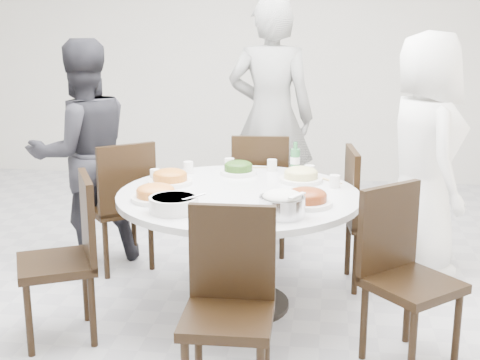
# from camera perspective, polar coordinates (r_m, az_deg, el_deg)

# --- Properties ---
(floor) EXTENTS (6.00, 6.00, 0.01)m
(floor) POSITION_cam_1_polar(r_m,az_deg,el_deg) (4.72, -3.30, -8.67)
(floor) COLOR #BBBBC0
(floor) RESTS_ON ground
(wall_back) EXTENTS (6.00, 0.01, 2.80)m
(wall_back) POSITION_cam_1_polar(r_m,az_deg,el_deg) (7.32, 1.09, 10.94)
(wall_back) COLOR silver
(wall_back) RESTS_ON ground
(dining_table) EXTENTS (1.50, 1.50, 0.75)m
(dining_table) POSITION_cam_1_polar(r_m,az_deg,el_deg) (4.22, -0.09, -6.03)
(dining_table) COLOR silver
(dining_table) RESTS_ON floor
(chair_ne) EXTENTS (0.47, 0.47, 0.95)m
(chair_ne) POSITION_cam_1_polar(r_m,az_deg,el_deg) (4.61, 11.72, -3.22)
(chair_ne) COLOR black
(chair_ne) RESTS_ON floor
(chair_n) EXTENTS (0.45, 0.45, 0.95)m
(chair_n) POSITION_cam_1_polar(r_m,az_deg,el_deg) (5.15, 1.76, -1.04)
(chair_n) COLOR black
(chair_n) RESTS_ON floor
(chair_nw) EXTENTS (0.59, 0.59, 0.95)m
(chair_nw) POSITION_cam_1_polar(r_m,az_deg,el_deg) (4.91, -10.29, -2.07)
(chair_nw) COLOR black
(chair_nw) RESTS_ON floor
(chair_sw) EXTENTS (0.56, 0.56, 0.95)m
(chair_sw) POSITION_cam_1_polar(r_m,az_deg,el_deg) (3.93, -15.45, -6.62)
(chair_sw) COLOR black
(chair_sw) RESTS_ON floor
(chair_s) EXTENTS (0.43, 0.43, 0.95)m
(chair_s) POSITION_cam_1_polar(r_m,az_deg,el_deg) (3.16, -1.09, -11.40)
(chair_s) COLOR black
(chair_s) RESTS_ON floor
(chair_se) EXTENTS (0.59, 0.59, 0.95)m
(chair_se) POSITION_cam_1_polar(r_m,az_deg,el_deg) (3.64, 14.54, -8.30)
(chair_se) COLOR black
(chair_se) RESTS_ON floor
(diner_right) EXTENTS (0.74, 0.95, 1.71)m
(diner_right) POSITION_cam_1_polar(r_m,az_deg,el_deg) (4.84, 15.42, 2.06)
(diner_right) COLOR white
(diner_right) RESTS_ON floor
(diner_middle) EXTENTS (0.73, 0.49, 1.95)m
(diner_middle) POSITION_cam_1_polar(r_m,az_deg,el_deg) (5.54, 2.65, 5.34)
(diner_middle) COLOR black
(diner_middle) RESTS_ON floor
(diner_left) EXTENTS (1.02, 0.98, 1.65)m
(diner_left) POSITION_cam_1_polar(r_m,az_deg,el_deg) (5.00, -13.24, 2.22)
(diner_left) COLOR black
(diner_left) RESTS_ON floor
(dish_greens) EXTENTS (0.25, 0.25, 0.06)m
(dish_greens) POSITION_cam_1_polar(r_m,az_deg,el_deg) (4.56, -0.14, 0.90)
(dish_greens) COLOR white
(dish_greens) RESTS_ON dining_table
(dish_pale) EXTENTS (0.28, 0.28, 0.08)m
(dish_pale) POSITION_cam_1_polar(r_m,az_deg,el_deg) (4.38, 5.22, 0.35)
(dish_pale) COLOR white
(dish_pale) RESTS_ON dining_table
(dish_orange) EXTENTS (0.28, 0.28, 0.08)m
(dish_orange) POSITION_cam_1_polar(r_m,az_deg,el_deg) (4.33, -5.98, 0.17)
(dish_orange) COLOR white
(dish_orange) RESTS_ON dining_table
(dish_redbrown) EXTENTS (0.30, 0.30, 0.07)m
(dish_redbrown) POSITION_cam_1_polar(r_m,az_deg,el_deg) (3.87, 5.72, -1.60)
(dish_redbrown) COLOR white
(dish_redbrown) RESTS_ON dining_table
(dish_tofu) EXTENTS (0.29, 0.29, 0.08)m
(dish_tofu) POSITION_cam_1_polar(r_m,az_deg,el_deg) (3.97, -7.22, -1.20)
(dish_tofu) COLOR white
(dish_tofu) RESTS_ON dining_table
(rice_bowl) EXTENTS (0.25, 0.25, 0.11)m
(rice_bowl) POSITION_cam_1_polar(r_m,az_deg,el_deg) (3.65, 3.61, -2.26)
(rice_bowl) COLOR silver
(rice_bowl) RESTS_ON dining_table
(soup_bowl) EXTENTS (0.28, 0.28, 0.09)m
(soup_bowl) POSITION_cam_1_polar(r_m,az_deg,el_deg) (3.74, -5.67, -2.07)
(soup_bowl) COLOR white
(soup_bowl) RESTS_ON dining_table
(beverage_bottle) EXTENTS (0.06, 0.06, 0.22)m
(beverage_bottle) POSITION_cam_1_polar(r_m,az_deg,el_deg) (4.56, 4.73, 1.88)
(beverage_bottle) COLOR #307843
(beverage_bottle) RESTS_ON dining_table
(tea_cups) EXTENTS (0.07, 0.07, 0.08)m
(tea_cups) POSITION_cam_1_polar(r_m,az_deg,el_deg) (4.72, 1.31, 1.45)
(tea_cups) COLOR white
(tea_cups) RESTS_ON dining_table
(chopsticks) EXTENTS (0.24, 0.04, 0.01)m
(chopsticks) POSITION_cam_1_polar(r_m,az_deg,el_deg) (4.75, 0.78, 1.13)
(chopsticks) COLOR tan
(chopsticks) RESTS_ON dining_table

